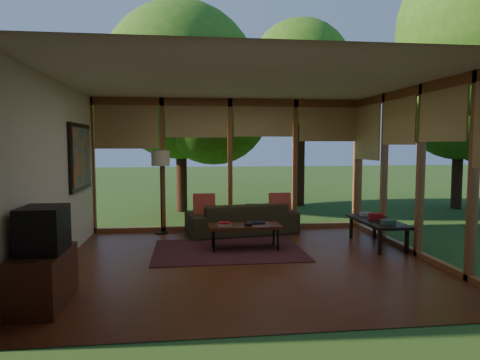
{
  "coord_description": "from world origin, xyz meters",
  "views": [
    {
      "loc": [
        -0.89,
        -6.28,
        1.78
      ],
      "look_at": [
        -0.02,
        0.7,
        1.18
      ],
      "focal_mm": 32.0,
      "sensor_mm": 36.0,
      "label": 1
    }
  ],
  "objects": [
    {
      "name": "floor",
      "position": [
        0.0,
        0.0,
        0.0
      ],
      "size": [
        5.5,
        5.5,
        0.0
      ],
      "primitive_type": "plane",
      "color": "brown",
      "rests_on": "ground"
    },
    {
      "name": "ceiling",
      "position": [
        0.0,
        0.0,
        2.7
      ],
      "size": [
        5.5,
        5.5,
        0.0
      ],
      "primitive_type": "plane",
      "rotation": [
        3.14,
        0.0,
        0.0
      ],
      "color": "white",
      "rests_on": "ground"
    },
    {
      "name": "wall_left",
      "position": [
        -2.75,
        0.0,
        1.35
      ],
      "size": [
        0.04,
        5.0,
        2.7
      ],
      "primitive_type": "cube",
      "color": "silver",
      "rests_on": "ground"
    },
    {
      "name": "wall_front",
      "position": [
        0.0,
        -2.5,
        1.35
      ],
      "size": [
        5.5,
        0.04,
        2.7
      ],
      "primitive_type": "cube",
      "color": "silver",
      "rests_on": "ground"
    },
    {
      "name": "window_wall_back",
      "position": [
        0.0,
        2.5,
        1.35
      ],
      "size": [
        5.5,
        0.12,
        2.7
      ],
      "primitive_type": "cube",
      "color": "brown",
      "rests_on": "ground"
    },
    {
      "name": "window_wall_right",
      "position": [
        2.75,
        0.0,
        1.35
      ],
      "size": [
        0.12,
        5.0,
        2.7
      ],
      "primitive_type": "cube",
      "color": "brown",
      "rests_on": "ground"
    },
    {
      "name": "exterior_lawn",
      "position": [
        8.0,
        8.0,
        -0.01
      ],
      "size": [
        40.0,
        40.0,
        0.0
      ],
      "primitive_type": "plane",
      "color": "#2B501E",
      "rests_on": "ground"
    },
    {
      "name": "tree_nw",
      "position": [
        -1.03,
        5.15,
        3.4
      ],
      "size": [
        4.06,
        4.06,
        5.44
      ],
      "color": "#341C13",
      "rests_on": "ground"
    },
    {
      "name": "tree_ne",
      "position": [
        2.37,
        5.86,
        3.86
      ],
      "size": [
        2.9,
        2.9,
        5.33
      ],
      "color": "#341C13",
      "rests_on": "ground"
    },
    {
      "name": "tree_far",
      "position": [
        6.31,
        4.69,
        2.83
      ],
      "size": [
        3.0,
        3.0,
        4.35
      ],
      "color": "#341C13",
      "rests_on": "ground"
    },
    {
      "name": "rug",
      "position": [
        -0.21,
        0.71,
        0.01
      ],
      "size": [
        2.47,
        1.75,
        0.01
      ],
      "primitive_type": "cube",
      "color": "maroon",
      "rests_on": "floor"
    },
    {
      "name": "sofa",
      "position": [
        0.19,
        2.0,
        0.31
      ],
      "size": [
        2.26,
        1.23,
        0.63
      ],
      "primitive_type": "imported",
      "rotation": [
        0.0,
        0.0,
        3.33
      ],
      "color": "#352F1A",
      "rests_on": "floor"
    },
    {
      "name": "pillow_left",
      "position": [
        -0.56,
        1.95,
        0.59
      ],
      "size": [
        0.43,
        0.23,
        0.45
      ],
      "primitive_type": "cube",
      "rotation": [
        -0.21,
        0.0,
        0.0
      ],
      "color": "maroon",
      "rests_on": "sofa"
    },
    {
      "name": "pillow_right",
      "position": [
        0.94,
        1.95,
        0.59
      ],
      "size": [
        0.42,
        0.22,
        0.44
      ],
      "primitive_type": "cube",
      "rotation": [
        -0.21,
        0.0,
        0.0
      ],
      "color": "maroon",
      "rests_on": "sofa"
    },
    {
      "name": "ct_book_lower",
      "position": [
        -0.28,
        0.68,
        0.44
      ],
      "size": [
        0.22,
        0.17,
        0.03
      ],
      "primitive_type": "cube",
      "rotation": [
        0.0,
        0.0,
        -0.03
      ],
      "color": "#A9A299",
      "rests_on": "coffee_table"
    },
    {
      "name": "ct_book_upper",
      "position": [
        -0.28,
        0.68,
        0.47
      ],
      "size": [
        0.21,
        0.17,
        0.03
      ],
      "primitive_type": "cube",
      "rotation": [
        0.0,
        0.0,
        -0.14
      ],
      "color": "maroon",
      "rests_on": "coffee_table"
    },
    {
      "name": "ct_book_side",
      "position": [
        0.32,
        0.81,
        0.44
      ],
      "size": [
        0.21,
        0.17,
        0.03
      ],
      "primitive_type": "cube",
      "rotation": [
        0.0,
        0.0,
        0.13
      ],
      "color": "black",
      "rests_on": "coffee_table"
    },
    {
      "name": "ct_bowl",
      "position": [
        0.12,
        0.63,
        0.46
      ],
      "size": [
        0.16,
        0.16,
        0.07
      ],
      "primitive_type": "ellipsoid",
      "color": "black",
      "rests_on": "coffee_table"
    },
    {
      "name": "media_cabinet",
      "position": [
        -2.47,
        -1.47,
        0.3
      ],
      "size": [
        0.5,
        1.0,
        0.6
      ],
      "primitive_type": "cube",
      "color": "#4B2314",
      "rests_on": "floor"
    },
    {
      "name": "television",
      "position": [
        -2.45,
        -1.47,
        0.85
      ],
      "size": [
        0.45,
        0.55,
        0.5
      ],
      "primitive_type": "cube",
      "color": "black",
      "rests_on": "media_cabinet"
    },
    {
      "name": "console_book_a",
      "position": [
        2.4,
        0.33,
        0.49
      ],
      "size": [
        0.21,
        0.15,
        0.07
      ],
      "primitive_type": "cube",
      "rotation": [
        0.0,
        0.0,
        -0.02
      ],
      "color": "#386252",
      "rests_on": "side_console"
    },
    {
      "name": "console_book_b",
      "position": [
        2.4,
        0.78,
        0.51
      ],
      "size": [
        0.28,
        0.24,
        0.11
      ],
      "primitive_type": "cube",
      "rotation": [
        0.0,
        0.0,
        -0.3
      ],
      "color": "maroon",
      "rests_on": "side_console"
    },
    {
      "name": "console_book_c",
      "position": [
        2.4,
        1.18,
        0.49
      ],
      "size": [
        0.23,
        0.17,
        0.06
      ],
      "primitive_type": "cube",
      "rotation": [
        0.0,
        0.0,
        -0.02
      ],
      "color": "#A9A299",
      "rests_on": "side_console"
    },
    {
      "name": "floor_lamp",
      "position": [
        -1.4,
        2.26,
        1.41
      ],
      "size": [
        0.36,
        0.36,
        1.65
      ],
      "color": "black",
      "rests_on": "floor"
    },
    {
      "name": "coffee_table",
      "position": [
        0.07,
        0.73,
        0.39
      ],
      "size": [
        1.2,
        0.5,
        0.43
      ],
      "color": "#4B2314",
      "rests_on": "floor"
    },
    {
      "name": "side_console",
      "position": [
        2.4,
        0.73,
        0.41
      ],
      "size": [
        0.6,
        1.4,
        0.46
      ],
      "color": "black",
      "rests_on": "floor"
    },
    {
      "name": "wall_painting",
      "position": [
        -2.71,
        1.4,
        1.55
      ],
      "size": [
        0.06,
        1.35,
        1.15
      ],
      "color": "black",
      "rests_on": "wall_left"
    }
  ]
}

